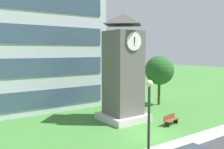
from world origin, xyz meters
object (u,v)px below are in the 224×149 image
at_px(park_bench, 171,120).
at_px(street_lamp, 149,115).
at_px(clock_tower, 123,73).
at_px(tree_by_building, 159,70).

bearing_deg(park_bench, street_lamp, -145.97).
height_order(clock_tower, street_lamp, clock_tower).
bearing_deg(clock_tower, street_lamp, -120.36).
bearing_deg(tree_by_building, street_lamp, -137.90).
distance_m(clock_tower, park_bench, 5.83).
height_order(park_bench, street_lamp, street_lamp).
xyz_separation_m(park_bench, tree_by_building, (5.11, 6.34, 3.65)).
bearing_deg(clock_tower, tree_by_building, 19.93).
relative_size(clock_tower, tree_by_building, 1.67).
relative_size(clock_tower, street_lamp, 1.98).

